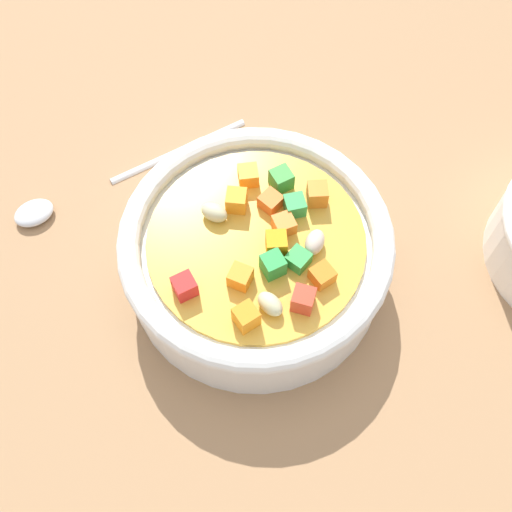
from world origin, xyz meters
The scene contains 3 objects.
ground_plane centered at (0.00, 0.00, -1.00)cm, with size 140.00×140.00×2.00cm, color #9E754F.
soup_bowl_main centered at (-0.01, 0.02, 3.21)cm, with size 19.00×19.00×6.72cm.
spoon centered at (8.76, -12.48, 0.45)cm, with size 20.39×2.79×1.07cm.
Camera 1 is at (9.54, 19.31, 43.67)cm, focal length 45.46 mm.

